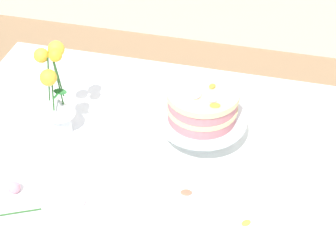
{
  "coord_description": "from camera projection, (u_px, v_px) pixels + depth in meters",
  "views": [
    {
      "loc": [
        0.36,
        -1.18,
        1.93
      ],
      "look_at": [
        0.06,
        0.03,
        0.86
      ],
      "focal_mm": 56.53,
      "sensor_mm": 36.0,
      "label": 1
    }
  ],
  "objects": [
    {
      "name": "dining_table",
      "position": [
        146.0,
        175.0,
        1.75
      ],
      "size": [
        1.4,
        1.0,
        0.74
      ],
      "color": "white",
      "rests_on": "ground"
    },
    {
      "name": "linen_napkin",
      "position": [
        201.0,
        140.0,
        1.75
      ],
      "size": [
        0.33,
        0.33,
        0.0
      ],
      "primitive_type": "cube",
      "rotation": [
        0.0,
        0.0,
        -0.02
      ],
      "color": "white",
      "rests_on": "dining_table"
    },
    {
      "name": "cake_stand",
      "position": [
        202.0,
        121.0,
        1.69
      ],
      "size": [
        0.29,
        0.29,
        0.1
      ],
      "color": "silver",
      "rests_on": "linen_napkin"
    },
    {
      "name": "layer_cake",
      "position": [
        202.0,
        104.0,
        1.65
      ],
      "size": [
        0.23,
        0.23,
        0.11
      ],
      "color": "#CC7A84",
      "rests_on": "cake_stand"
    },
    {
      "name": "flower_vase",
      "position": [
        57.0,
        96.0,
        1.69
      ],
      "size": [
        0.11,
        0.13,
        0.33
      ],
      "color": "silver",
      "rests_on": "dining_table"
    },
    {
      "name": "fallen_rose",
      "position": [
        14.0,
        189.0,
        1.56
      ],
      "size": [
        0.14,
        0.13,
        0.04
      ],
      "color": "#2D6028",
      "rests_on": "dining_table"
    },
    {
      "name": "loose_petal_0",
      "position": [
        326.0,
        168.0,
        1.65
      ],
      "size": [
        0.03,
        0.04,
        0.0
      ],
      "primitive_type": "ellipsoid",
      "rotation": [
        0.0,
        0.0,
        4.4
      ],
      "color": "pink",
      "rests_on": "dining_table"
    },
    {
      "name": "loose_petal_1",
      "position": [
        81.0,
        204.0,
        1.54
      ],
      "size": [
        0.03,
        0.04,
        0.01
      ],
      "primitive_type": "ellipsoid",
      "rotation": [
        0.0,
        0.0,
        4.35
      ],
      "color": "pink",
      "rests_on": "dining_table"
    },
    {
      "name": "loose_petal_2",
      "position": [
        246.0,
        223.0,
        1.48
      ],
      "size": [
        0.04,
        0.04,
        0.0
      ],
      "primitive_type": "ellipsoid",
      "rotation": [
        0.0,
        0.0,
        3.96
      ],
      "color": "yellow",
      "rests_on": "dining_table"
    },
    {
      "name": "loose_petal_3",
      "position": [
        186.0,
        192.0,
        1.57
      ],
      "size": [
        0.04,
        0.03,
        0.0
      ],
      "primitive_type": "ellipsoid",
      "rotation": [
        0.0,
        0.0,
        3.32
      ],
      "color": "#E56B51",
      "rests_on": "dining_table"
    }
  ]
}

